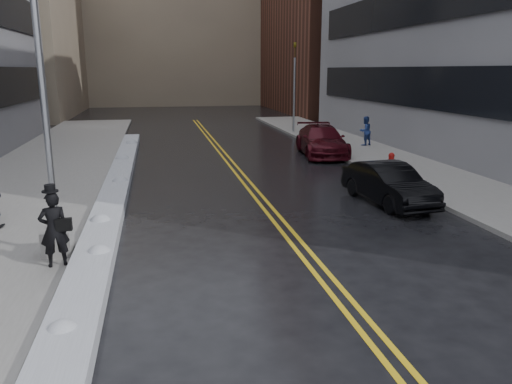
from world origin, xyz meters
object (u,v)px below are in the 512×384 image
pedestrian_east (365,131)px  car_maroon (322,141)px  traffic_signal (294,84)px  lamppost (49,153)px  pedestrian_fedora (54,229)px  car_black (388,184)px  fire_hydrant (391,160)px

pedestrian_east → car_maroon: (-3.22, -1.90, -0.20)m
traffic_signal → pedestrian_east: traffic_signal is taller
pedestrian_east → car_maroon: size_ratio=0.31×
lamppost → pedestrian_fedora: size_ratio=4.55×
car_black → car_maroon: size_ratio=0.77×
fire_hydrant → car_black: (-2.45, -4.78, 0.13)m
traffic_signal → car_black: size_ratio=1.46×
fire_hydrant → pedestrian_fedora: size_ratio=0.44×
lamppost → car_black: bearing=18.1°
pedestrian_east → traffic_signal: bearing=-94.6°
car_maroon → pedestrian_east: bearing=37.9°
lamppost → car_maroon: 16.94m
pedestrian_fedora → car_black: size_ratio=0.41×
traffic_signal → pedestrian_fedora: size_ratio=3.58×
traffic_signal → pedestrian_east: 7.89m
fire_hydrant → pedestrian_east: pedestrian_east is taller
lamppost → car_maroon: size_ratio=1.44×
pedestrian_fedora → car_black: (9.75, 3.97, -0.31)m
car_maroon → car_black: bearing=-88.3°
lamppost → traffic_signal: 24.98m
lamppost → car_maroon: lamppost is taller
traffic_signal → car_black: (-1.95, -18.78, -2.73)m
lamppost → car_maroon: (10.80, 12.93, -1.77)m
fire_hydrant → traffic_signal: traffic_signal is taller
pedestrian_fedora → pedestrian_east: (13.92, 15.59, -0.02)m
fire_hydrant → car_maroon: 5.16m
pedestrian_fedora → car_black: pedestrian_fedora is taller
pedestrian_east → car_black: size_ratio=0.40×
lamppost → pedestrian_fedora: 1.72m
lamppost → car_maroon: bearing=50.1°
lamppost → fire_hydrant: 14.81m
pedestrian_fedora → fire_hydrant: bearing=-159.7°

